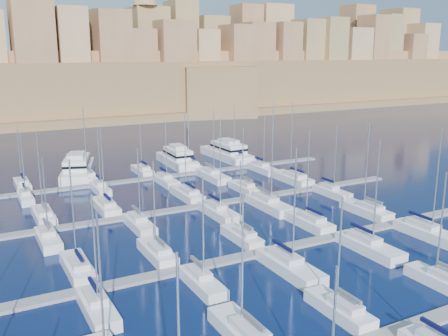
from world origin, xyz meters
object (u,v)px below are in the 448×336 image
motor_yacht_b (78,167)px  motor_yacht_d (227,152)px  sailboat_2 (245,334)px  sailboat_4 (439,280)px  motor_yacht_c (177,158)px

motor_yacht_b → motor_yacht_d: bearing=-0.3°
motor_yacht_b → motor_yacht_d: size_ratio=1.06×
sailboat_2 → motor_yacht_d: bearing=62.7°
sailboat_4 → motor_yacht_c: sailboat_4 is taller
sailboat_4 → motor_yacht_b: (-24.73, 71.59, 0.99)m
motor_yacht_b → sailboat_2: bearing=-90.1°
sailboat_2 → motor_yacht_b: 70.83m
sailboat_2 → motor_yacht_d: size_ratio=0.77×
sailboat_4 → motor_yacht_c: size_ratio=0.83×
sailboat_2 → motor_yacht_c: sailboat_2 is taller
sailboat_2 → motor_yacht_d: 79.47m
sailboat_2 → motor_yacht_d: sailboat_2 is taller
motor_yacht_b → motor_yacht_c: bearing=-3.2°
motor_yacht_c → sailboat_4: bearing=-88.1°
sailboat_2 → motor_yacht_b: size_ratio=0.73×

